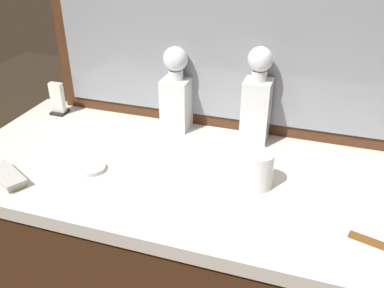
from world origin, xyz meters
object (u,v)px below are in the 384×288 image
(crystal_decanter_center, at_px, (256,106))
(crystal_tumbler_rear, at_px, (259,171))
(silver_brush_rear, at_px, (7,176))
(porcelain_dish, at_px, (91,168))
(crystal_decanter_far_right, at_px, (176,97))
(napkin_holder, at_px, (58,101))

(crystal_decanter_center, xyz_separation_m, crystal_tumbler_rear, (0.05, -0.23, -0.07))
(silver_brush_rear, xyz_separation_m, porcelain_dish, (0.18, 0.11, -0.01))
(porcelain_dish, bearing_deg, crystal_decanter_far_right, 66.57)
(crystal_decanter_far_right, xyz_separation_m, crystal_tumbler_rear, (0.31, -0.24, -0.06))
(napkin_holder, bearing_deg, crystal_tumbler_rear, -16.70)
(silver_brush_rear, bearing_deg, porcelain_dish, 31.71)
(crystal_tumbler_rear, bearing_deg, silver_brush_rear, -164.07)
(silver_brush_rear, distance_m, napkin_holder, 0.41)
(crystal_decanter_far_right, height_order, crystal_decanter_center, crystal_decanter_center)
(crystal_tumbler_rear, relative_size, napkin_holder, 0.87)
(crystal_decanter_far_right, bearing_deg, crystal_tumbler_rear, -38.44)
(crystal_decanter_center, relative_size, porcelain_dish, 3.76)
(crystal_tumbler_rear, xyz_separation_m, silver_brush_rear, (-0.62, -0.18, -0.03))
(crystal_decanter_center, xyz_separation_m, silver_brush_rear, (-0.57, -0.41, -0.10))
(crystal_decanter_far_right, relative_size, silver_brush_rear, 1.84)
(crystal_decanter_far_right, bearing_deg, silver_brush_rear, -126.78)
(crystal_decanter_center, height_order, napkin_holder, crystal_decanter_center)
(crystal_decanter_center, bearing_deg, crystal_tumbler_rear, -77.01)
(crystal_tumbler_rear, height_order, porcelain_dish, crystal_tumbler_rear)
(crystal_decanter_far_right, xyz_separation_m, silver_brush_rear, (-0.31, -0.42, -0.09))
(crystal_tumbler_rear, distance_m, porcelain_dish, 0.45)
(crystal_tumbler_rear, bearing_deg, crystal_decanter_far_right, 141.56)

